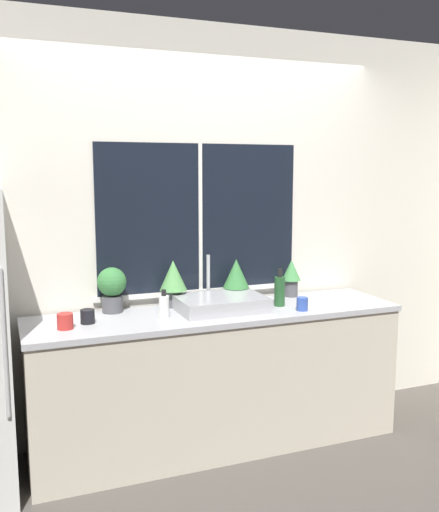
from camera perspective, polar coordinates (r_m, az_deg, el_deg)
name	(u,v)px	position (r m, az deg, el deg)	size (l,w,h in m)	color
ground_plane	(234,464)	(3.66, 1.51, -20.11)	(14.00, 14.00, 0.00)	#4C4742
wall_back	(198,232)	(3.84, -2.13, 2.46)	(8.00, 0.09, 2.70)	silver
wall_right	(382,214)	(5.62, 15.90, 4.06)	(0.06, 7.00, 2.70)	silver
counter	(217,378)	(3.72, -0.21, -12.15)	(2.35, 0.59, 0.88)	beige
sink	(221,303)	(3.60, 0.10, -4.73)	(0.54, 0.44, 0.32)	#ADADB2
potted_plant_far_left	(112,287)	(3.59, -10.71, -3.04)	(0.18, 0.18, 0.28)	#4C4C51
potted_plant_center_left	(173,279)	(3.68, -4.65, -2.30)	(0.18, 0.18, 0.30)	#4C4C51
potted_plant_center_right	(236,276)	(3.83, 1.67, -2.02)	(0.18, 0.18, 0.29)	#4C4C51
potted_plant_far_right	(291,275)	(4.01, 7.19, -1.94)	(0.13, 0.13, 0.26)	#4C4C51
soap_bottle	(164,306)	(3.44, -5.58, -4.98)	(0.06, 0.06, 0.17)	white
bottle_tall	(280,290)	(3.73, 6.03, -3.43)	(0.07, 0.07, 0.25)	#235128
mug_red	(65,321)	(3.30, -15.18, -6.32)	(0.09, 0.09, 0.09)	#B72D28
mug_black	(88,316)	(3.39, -13.06, -5.91)	(0.08, 0.08, 0.08)	black
mug_blue	(302,304)	(3.64, 8.27, -4.77)	(0.07, 0.07, 0.08)	#3351AD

